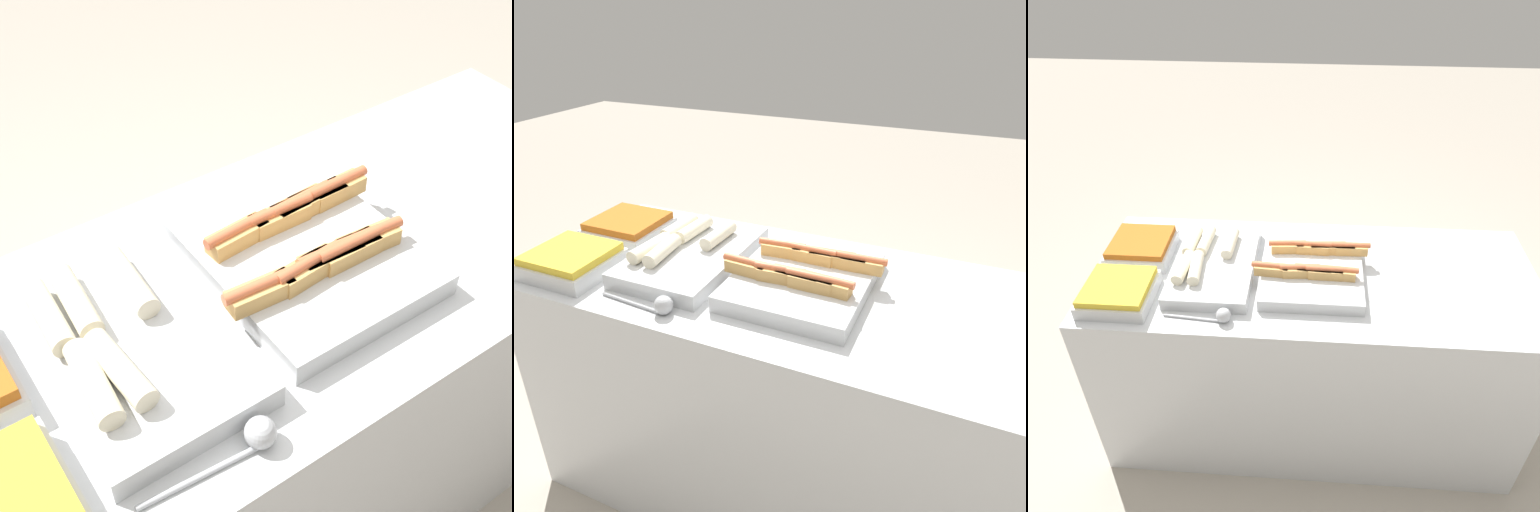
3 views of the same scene
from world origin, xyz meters
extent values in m
plane|color=#ADA393|center=(0.00, 0.00, 0.00)|extent=(12.00, 12.00, 0.00)
cube|color=silver|center=(0.00, 0.00, 0.43)|extent=(1.72, 0.72, 0.86)
cube|color=silver|center=(-0.01, 0.00, 0.88)|extent=(0.38, 0.46, 0.05)
cube|color=tan|center=(-0.05, -0.07, 0.92)|extent=(0.13, 0.05, 0.04)
cylinder|color=#D66B42|center=(-0.05, -0.07, 0.94)|extent=(0.15, 0.03, 0.02)
cube|color=tan|center=(0.00, -0.07, 0.92)|extent=(0.13, 0.05, 0.04)
cylinder|color=#D66B42|center=(0.00, -0.07, 0.94)|extent=(0.15, 0.03, 0.02)
cube|color=tan|center=(0.09, -0.08, 0.92)|extent=(0.13, 0.05, 0.04)
cylinder|color=#D66B42|center=(0.09, -0.08, 0.94)|extent=(0.15, 0.03, 0.02)
cube|color=tan|center=(-0.11, 0.07, 0.92)|extent=(0.13, 0.05, 0.04)
cylinder|color=#D66B42|center=(-0.11, 0.07, 0.94)|extent=(0.15, 0.03, 0.02)
cube|color=tan|center=(0.14, 0.08, 0.92)|extent=(0.13, 0.05, 0.04)
cylinder|color=#D66B42|center=(0.14, 0.08, 0.94)|extent=(0.15, 0.03, 0.02)
cube|color=tan|center=(-0.16, -0.07, 0.92)|extent=(0.13, 0.05, 0.04)
cylinder|color=#D66B42|center=(-0.16, -0.07, 0.94)|extent=(0.15, 0.03, 0.02)
cube|color=tan|center=(-0.01, 0.07, 0.92)|extent=(0.13, 0.05, 0.04)
cylinder|color=#D66B42|center=(-0.01, 0.07, 0.94)|extent=(0.15, 0.02, 0.02)
cube|color=tan|center=(0.05, 0.08, 0.92)|extent=(0.13, 0.05, 0.04)
cylinder|color=#D66B42|center=(0.05, 0.08, 0.94)|extent=(0.15, 0.03, 0.02)
cube|color=tan|center=(0.09, 0.08, 0.92)|extent=(0.13, 0.05, 0.04)
cylinder|color=#D66B42|center=(0.09, 0.08, 0.94)|extent=(0.15, 0.02, 0.02)
cube|color=tan|center=(0.04, -0.08, 0.92)|extent=(0.13, 0.05, 0.04)
cylinder|color=#D66B42|center=(0.04, -0.08, 0.94)|extent=(0.15, 0.02, 0.02)
cube|color=silver|center=(-0.39, 0.00, 0.88)|extent=(0.31, 0.50, 0.05)
cylinder|color=beige|center=(-0.43, 0.09, 0.93)|extent=(0.05, 0.16, 0.04)
cylinder|color=beige|center=(-0.34, 0.08, 0.93)|extent=(0.05, 0.16, 0.04)
cylinder|color=beige|center=(-0.44, -0.09, 0.93)|extent=(0.06, 0.17, 0.04)
cylinder|color=beige|center=(-0.49, 0.09, 0.93)|extent=(0.05, 0.16, 0.04)
cylinder|color=beige|center=(-0.48, -0.09, 0.93)|extent=(0.06, 0.17, 0.04)
cube|color=silver|center=(-0.70, -0.20, 0.88)|extent=(0.25, 0.24, 0.05)
cube|color=gold|center=(-0.70, -0.20, 0.92)|extent=(0.23, 0.22, 0.02)
cube|color=silver|center=(-0.70, 0.08, 0.88)|extent=(0.25, 0.24, 0.05)
cube|color=#B7601E|center=(-0.70, 0.08, 0.92)|extent=(0.23, 0.22, 0.02)
cylinder|color=#B2B5BA|center=(-0.41, -0.28, 0.86)|extent=(0.21, 0.03, 0.01)
sphere|color=#B2B5BA|center=(-0.30, -0.28, 0.88)|extent=(0.05, 0.05, 0.05)
camera|label=1|loc=(-0.66, -0.78, 1.83)|focal=50.00mm
camera|label=2|loc=(0.41, -1.20, 1.61)|focal=35.00mm
camera|label=3|loc=(-0.01, -1.52, 2.06)|focal=35.00mm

